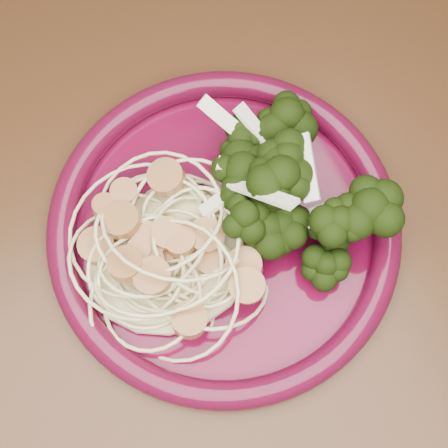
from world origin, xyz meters
name	(u,v)px	position (x,y,z in m)	size (l,w,h in m)	color
dining_table	(325,289)	(0.00, 0.00, 0.65)	(1.20, 0.80, 0.75)	#472814
dinner_plate	(224,228)	(-0.08, 0.07, 0.76)	(0.32, 0.32, 0.02)	#530622
spaghetti_pile	(170,256)	(-0.13, 0.06, 0.77)	(0.14, 0.12, 0.03)	beige
scallop_cluster	(166,241)	(-0.13, 0.06, 0.81)	(0.14, 0.14, 0.05)	#B57B42
broccoli_pile	(289,178)	(-0.02, 0.07, 0.79)	(0.10, 0.17, 0.06)	black
onion_garnish	(293,160)	(-0.02, 0.07, 0.82)	(0.07, 0.11, 0.06)	white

